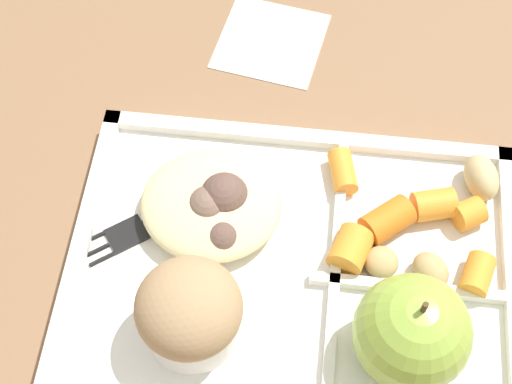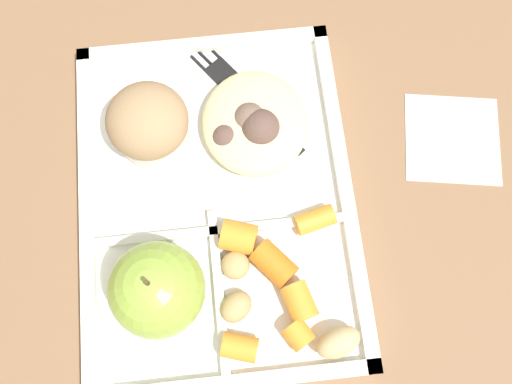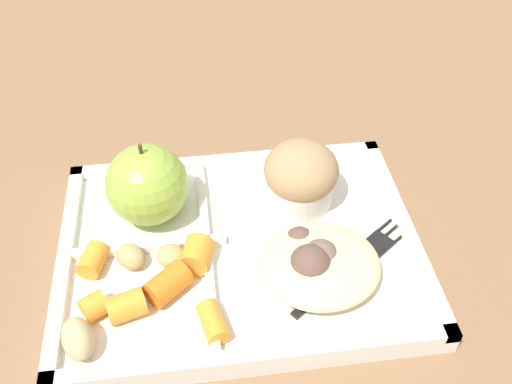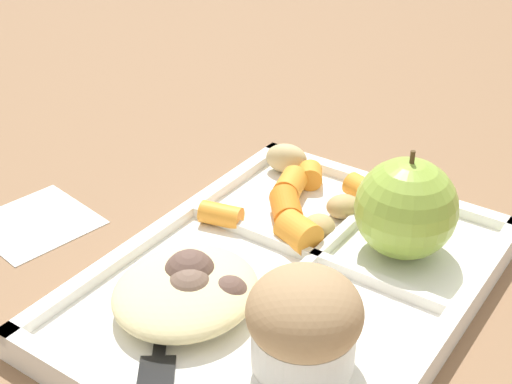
% 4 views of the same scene
% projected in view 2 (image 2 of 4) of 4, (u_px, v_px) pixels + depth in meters
% --- Properties ---
extents(ground, '(6.00, 6.00, 0.00)m').
position_uv_depth(ground, '(218.00, 204.00, 0.51)').
color(ground, '#846042').
extents(lunch_tray, '(0.33, 0.24, 0.02)m').
position_uv_depth(lunch_tray, '(218.00, 202.00, 0.50)').
color(lunch_tray, white).
rests_on(lunch_tray, ground).
extents(green_apple, '(0.08, 0.08, 0.09)m').
position_uv_depth(green_apple, '(157.00, 289.00, 0.43)').
color(green_apple, '#93B742').
rests_on(green_apple, lunch_tray).
extents(bran_muffin, '(0.07, 0.07, 0.07)m').
position_uv_depth(bran_muffin, '(149.00, 124.00, 0.48)').
color(bran_muffin, silver).
rests_on(bran_muffin, lunch_tray).
extents(carrot_slice_large, '(0.03, 0.03, 0.02)m').
position_uv_depth(carrot_slice_large, '(299.00, 335.00, 0.45)').
color(carrot_slice_large, orange).
rests_on(carrot_slice_large, lunch_tray).
extents(carrot_slice_center, '(0.04, 0.03, 0.02)m').
position_uv_depth(carrot_slice_center, '(299.00, 302.00, 0.46)').
color(carrot_slice_center, orange).
rests_on(carrot_slice_center, lunch_tray).
extents(carrot_slice_back, '(0.03, 0.03, 0.02)m').
position_uv_depth(carrot_slice_back, '(240.00, 347.00, 0.45)').
color(carrot_slice_back, orange).
rests_on(carrot_slice_back, lunch_tray).
extents(carrot_slice_edge, '(0.03, 0.04, 0.03)m').
position_uv_depth(carrot_slice_edge, '(239.00, 237.00, 0.47)').
color(carrot_slice_edge, orange).
rests_on(carrot_slice_edge, lunch_tray).
extents(carrot_slice_small, '(0.04, 0.04, 0.02)m').
position_uv_depth(carrot_slice_small, '(274.00, 264.00, 0.46)').
color(carrot_slice_small, orange).
rests_on(carrot_slice_small, lunch_tray).
extents(carrot_slice_tilted, '(0.03, 0.04, 0.02)m').
position_uv_depth(carrot_slice_tilted, '(315.00, 220.00, 0.48)').
color(carrot_slice_tilted, orange).
rests_on(carrot_slice_tilted, lunch_tray).
extents(potato_chunk_wedge, '(0.04, 0.04, 0.02)m').
position_uv_depth(potato_chunk_wedge, '(236.00, 307.00, 0.46)').
color(potato_chunk_wedge, tan).
rests_on(potato_chunk_wedge, lunch_tray).
extents(potato_chunk_large, '(0.04, 0.04, 0.02)m').
position_uv_depth(potato_chunk_large, '(235.00, 265.00, 0.47)').
color(potato_chunk_large, tan).
rests_on(potato_chunk_large, lunch_tray).
extents(potato_chunk_browned, '(0.03, 0.04, 0.03)m').
position_uv_depth(potato_chunk_browned, '(338.00, 342.00, 0.44)').
color(potato_chunk_browned, tan).
rests_on(potato_chunk_browned, lunch_tray).
extents(egg_noodle_pile, '(0.11, 0.10, 0.03)m').
position_uv_depth(egg_noodle_pile, '(255.00, 122.00, 0.50)').
color(egg_noodle_pile, beige).
rests_on(egg_noodle_pile, lunch_tray).
extents(meatball_front, '(0.04, 0.04, 0.04)m').
position_uv_depth(meatball_front, '(260.00, 129.00, 0.49)').
color(meatball_front, brown).
rests_on(meatball_front, lunch_tray).
extents(meatball_center, '(0.03, 0.03, 0.03)m').
position_uv_depth(meatball_center, '(226.00, 138.00, 0.50)').
color(meatball_center, brown).
rests_on(meatball_center, lunch_tray).
extents(meatball_back, '(0.03, 0.03, 0.03)m').
position_uv_depth(meatball_back, '(250.00, 120.00, 0.50)').
color(meatball_back, '#755B4C').
rests_on(meatball_back, lunch_tray).
extents(plastic_fork, '(0.13, 0.10, 0.00)m').
position_uv_depth(plastic_fork, '(240.00, 91.00, 0.52)').
color(plastic_fork, black).
rests_on(plastic_fork, lunch_tray).
extents(paper_napkin, '(0.10, 0.10, 0.00)m').
position_uv_depth(paper_napkin, '(453.00, 139.00, 0.53)').
color(paper_napkin, white).
rests_on(paper_napkin, ground).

